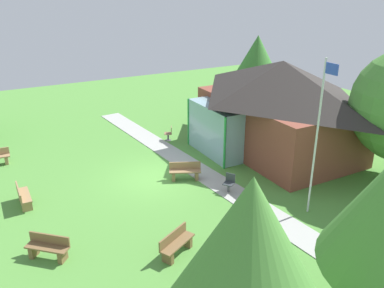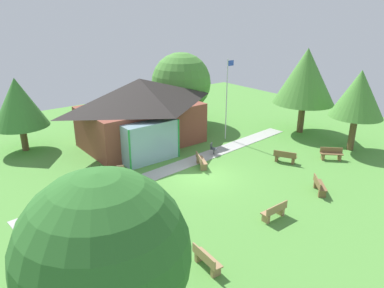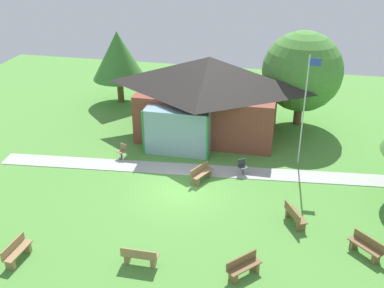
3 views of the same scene
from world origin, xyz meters
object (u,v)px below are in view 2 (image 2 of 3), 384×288
(tree_behind_pavilion_left, at_px, (18,103))
(tree_far_east, at_px, (359,94))
(pavilion, at_px, (141,111))
(bench_front_center, at_px, (274,211))
(bench_mid_right, at_px, (285,157))
(patio_chair_lawn_spare, at_px, (213,149))
(tree_lawn_corner, at_px, (104,255))
(flagpole, at_px, (227,96))
(bench_rear_near_path, at_px, (201,161))
(bench_front_right, at_px, (319,186))
(bench_front_left, at_px, (206,260))
(tree_behind_pavilion_right, at_px, (181,83))
(patio_chair_west, at_px, (121,173))
(tree_east_hedge, at_px, (306,76))
(bench_lawn_far_right, at_px, (331,154))

(tree_behind_pavilion_left, bearing_deg, tree_far_east, -37.70)
(pavilion, distance_m, bench_front_center, 13.33)
(bench_mid_right, distance_m, patio_chair_lawn_spare, 4.97)
(tree_lawn_corner, bearing_deg, tree_behind_pavilion_left, 82.21)
(flagpole, xyz_separation_m, bench_rear_near_path, (-5.05, -3.06, -3.04))
(patio_chair_lawn_spare, height_order, tree_far_east, tree_far_east)
(tree_behind_pavilion_left, bearing_deg, flagpole, -28.55)
(bench_front_right, bearing_deg, patio_chair_lawn_spare, -130.43)
(tree_behind_pavilion_left, bearing_deg, patio_chair_lawn_spare, -41.61)
(tree_behind_pavilion_left, bearing_deg, bench_mid_right, -45.16)
(bench_front_left, xyz_separation_m, tree_behind_pavilion_right, (11.01, 16.59, 3.27))
(bench_rear_near_path, bearing_deg, bench_front_left, -12.70)
(patio_chair_west, bearing_deg, tree_far_east, -174.95)
(tree_east_hedge, bearing_deg, tree_lawn_corner, -156.02)
(bench_front_center, relative_size, patio_chair_west, 1.75)
(bench_front_right, xyz_separation_m, tree_lawn_corner, (-13.92, -2.51, 3.40))
(bench_front_center, height_order, bench_front_right, same)
(bench_front_center, distance_m, bench_mid_right, 7.34)
(patio_chair_lawn_spare, xyz_separation_m, tree_east_hedge, (9.09, -0.68, 4.26))
(bench_rear_near_path, bearing_deg, tree_lawn_corner, -24.12)
(flagpole, relative_size, tree_behind_pavilion_left, 1.18)
(pavilion, height_order, patio_chair_west, pavilion)
(bench_mid_right, height_order, tree_behind_pavilion_right, tree_behind_pavilion_right)
(tree_lawn_corner, xyz_separation_m, tree_east_hedge, (22.05, 9.81, 0.88))
(patio_chair_west, bearing_deg, bench_mid_right, -178.72)
(tree_lawn_corner, height_order, tree_east_hedge, tree_east_hedge)
(bench_front_left, bearing_deg, bench_rear_near_path, 146.24)
(bench_lawn_far_right, relative_size, patio_chair_west, 1.61)
(pavilion, distance_m, bench_rear_near_path, 6.49)
(bench_front_left, xyz_separation_m, patio_chair_west, (1.13, 9.41, 0.01))
(bench_front_center, relative_size, tree_lawn_corner, 0.25)
(bench_rear_near_path, bearing_deg, tree_behind_pavilion_left, -116.06)
(tree_far_east, bearing_deg, bench_rear_near_path, 157.93)
(bench_mid_right, distance_m, bench_front_right, 4.34)
(patio_chair_west, bearing_deg, tree_behind_pavilion_right, -118.35)
(tree_lawn_corner, xyz_separation_m, tree_far_east, (21.58, 5.01, 0.34))
(bench_rear_near_path, height_order, tree_lawn_corner, tree_lawn_corner)
(bench_mid_right, relative_size, tree_far_east, 0.26)
(bench_front_center, distance_m, patio_chair_lawn_spare, 8.84)
(flagpole, distance_m, tree_behind_pavilion_left, 15.10)
(tree_behind_pavilion_left, bearing_deg, bench_front_center, -67.80)
(bench_mid_right, distance_m, tree_east_hedge, 8.29)
(bench_front_center, distance_m, patio_chair_west, 9.48)
(bench_front_left, bearing_deg, bench_front_center, 102.84)
(bench_lawn_far_right, bearing_deg, bench_front_center, 60.07)
(bench_mid_right, relative_size, patio_chair_lawn_spare, 1.78)
(tree_lawn_corner, bearing_deg, tree_far_east, 13.09)
(bench_lawn_far_right, distance_m, tree_far_east, 4.70)
(patio_chair_lawn_spare, bearing_deg, tree_lawn_corner, 5.16)
(pavilion, relative_size, flagpole, 1.50)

